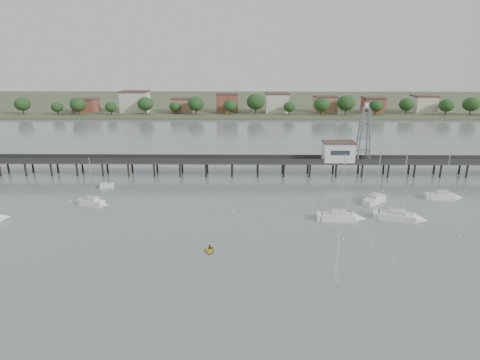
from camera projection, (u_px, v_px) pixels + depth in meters
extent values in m
plane|color=slate|center=(245.00, 304.00, 52.07)|extent=(500.00, 500.00, 0.00)
cube|color=#2D2823|center=(245.00, 162.00, 108.36)|extent=(150.00, 5.00, 0.50)
cube|color=#333335|center=(245.00, 161.00, 105.84)|extent=(150.00, 0.12, 1.10)
cube|color=#333335|center=(245.00, 157.00, 110.43)|extent=(150.00, 0.12, 1.10)
cylinder|color=black|center=(245.00, 170.00, 107.12)|extent=(0.50, 0.50, 4.40)
cylinder|color=black|center=(245.00, 167.00, 110.75)|extent=(0.50, 0.50, 4.40)
cube|color=silver|center=(338.00, 152.00, 107.28)|extent=(8.00, 5.00, 5.00)
cube|color=#4C3833|center=(339.00, 142.00, 106.51)|extent=(8.40, 5.40, 0.30)
cube|color=slate|center=(366.00, 108.00, 103.81)|extent=(1.80, 1.80, 0.30)
cube|color=silver|center=(367.00, 105.00, 103.59)|extent=(0.90, 0.90, 1.20)
cube|color=white|center=(397.00, 217.00, 78.98)|extent=(7.41, 4.75, 1.65)
cone|color=white|center=(421.00, 220.00, 77.62)|extent=(3.59, 3.47, 2.69)
cube|color=silver|center=(397.00, 212.00, 78.64)|extent=(3.60, 3.02, 0.75)
cylinder|color=#A5A8AA|center=(404.00, 182.00, 76.69)|extent=(0.18, 0.18, 12.97)
cylinder|color=#A5A8AA|center=(392.00, 209.00, 78.84)|extent=(3.87, 1.39, 0.12)
cube|color=white|center=(442.00, 197.00, 90.49)|extent=(5.69, 2.67, 1.65)
cone|color=white|center=(458.00, 198.00, 90.13)|extent=(2.49, 2.36, 2.14)
cube|color=silver|center=(443.00, 192.00, 90.15)|extent=(2.60, 1.94, 0.75)
cylinder|color=#A5A8AA|center=(448.00, 172.00, 88.70)|extent=(0.18, 0.18, 10.33)
cylinder|color=#A5A8AA|center=(439.00, 190.00, 90.08)|extent=(3.21, 0.43, 0.12)
cube|color=white|center=(375.00, 201.00, 88.26)|extent=(5.63, 5.48, 1.65)
cone|color=white|center=(383.00, 197.00, 90.55)|extent=(3.23, 3.22, 2.20)
cube|color=silver|center=(375.00, 196.00, 87.92)|extent=(3.04, 3.01, 0.75)
cylinder|color=#A5A8AA|center=(379.00, 174.00, 86.73)|extent=(0.18, 0.18, 10.61)
cylinder|color=#A5A8AA|center=(373.00, 194.00, 87.15)|extent=(2.49, 2.35, 0.12)
cone|color=white|center=(5.00, 218.00, 78.89)|extent=(3.23, 3.18, 2.25)
cube|color=white|center=(93.00, 204.00, 86.41)|extent=(5.37, 3.37, 1.65)
cone|color=white|center=(105.00, 205.00, 85.48)|extent=(2.58, 2.49, 1.95)
cube|color=silver|center=(92.00, 199.00, 86.07)|extent=(2.60, 2.16, 0.75)
cylinder|color=#A5A8AA|center=(91.00, 179.00, 84.69)|extent=(0.18, 0.18, 9.41)
cylinder|color=#A5A8AA|center=(89.00, 196.00, 86.16)|extent=(2.83, 0.99, 0.12)
cube|color=white|center=(338.00, 218.00, 78.72)|extent=(6.66, 3.09, 1.65)
cone|color=white|center=(359.00, 219.00, 78.33)|extent=(2.91, 2.75, 2.51)
cube|color=silver|center=(338.00, 212.00, 78.38)|extent=(3.04, 2.26, 0.75)
cylinder|color=#A5A8AA|center=(343.00, 185.00, 76.67)|extent=(0.18, 0.18, 12.11)
cylinder|color=#A5A8AA|center=(333.00, 209.00, 78.33)|extent=(3.76, 0.46, 0.12)
cube|color=white|center=(107.00, 186.00, 99.03)|extent=(3.65, 2.36, 0.94)
cube|color=silver|center=(103.00, 184.00, 98.65)|extent=(1.41, 1.41, 0.56)
imported|color=yellow|center=(210.00, 251.00, 66.09)|extent=(1.95, 0.59, 2.72)
imported|color=black|center=(210.00, 251.00, 66.09)|extent=(0.41, 1.07, 0.25)
ellipsoid|color=beige|center=(233.00, 211.00, 83.31)|extent=(0.56, 0.56, 0.39)
ellipsoid|color=beige|center=(70.00, 201.00, 88.92)|extent=(0.56, 0.56, 0.39)
ellipsoid|color=beige|center=(383.00, 191.00, 96.06)|extent=(0.56, 0.56, 0.39)
ellipsoid|color=beige|center=(343.00, 240.00, 70.26)|extent=(0.56, 0.56, 0.39)
ellipsoid|color=beige|center=(459.00, 237.00, 71.36)|extent=(0.56, 0.56, 0.39)
cube|color=#475133|center=(245.00, 102.00, 286.25)|extent=(500.00, 170.00, 1.40)
cube|color=brown|center=(86.00, 104.00, 226.45)|extent=(13.00, 10.50, 9.00)
cube|color=brown|center=(135.00, 104.00, 226.13)|extent=(13.00, 10.50, 9.00)
cube|color=brown|center=(183.00, 104.00, 225.83)|extent=(13.00, 10.50, 9.00)
cube|color=brown|center=(227.00, 104.00, 225.55)|extent=(13.00, 10.50, 9.00)
cube|color=brown|center=(277.00, 104.00, 225.23)|extent=(13.00, 10.50, 9.00)
cube|color=brown|center=(325.00, 104.00, 224.93)|extent=(13.00, 10.50, 9.00)
cube|color=brown|center=(373.00, 104.00, 224.62)|extent=(13.00, 10.50, 9.00)
cube|color=brown|center=(423.00, 104.00, 224.30)|extent=(13.00, 10.50, 9.00)
ellipsoid|color=#1C3B18|center=(22.00, 106.00, 215.23)|extent=(8.00, 8.00, 6.80)
ellipsoid|color=#1C3B18|center=(245.00, 106.00, 213.87)|extent=(8.00, 8.00, 6.80)
ellipsoid|color=#1C3B18|center=(471.00, 106.00, 212.51)|extent=(8.00, 8.00, 6.80)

